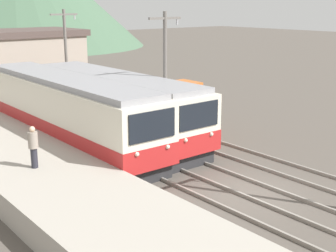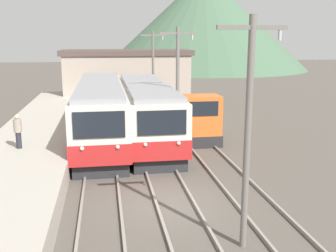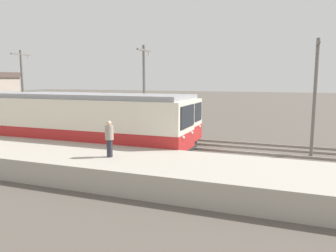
# 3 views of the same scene
# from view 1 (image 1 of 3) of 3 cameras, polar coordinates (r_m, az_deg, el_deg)

# --- Properties ---
(ground_plane) EXTENTS (200.00, 200.00, 0.00)m
(ground_plane) POSITION_cam_1_polar(r_m,az_deg,el_deg) (18.84, 10.19, -8.10)
(ground_plane) COLOR #564F47
(platform_left) EXTENTS (4.50, 54.00, 1.03)m
(platform_left) POSITION_cam_1_polar(r_m,az_deg,el_deg) (14.84, -6.12, -12.31)
(platform_left) COLOR #ADA599
(platform_left) RESTS_ON ground
(track_left) EXTENTS (1.54, 60.00, 0.14)m
(track_left) POSITION_cam_1_polar(r_m,az_deg,el_deg) (17.07, 4.39, -10.14)
(track_left) COLOR gray
(track_left) RESTS_ON ground
(track_center) EXTENTS (1.54, 60.00, 0.14)m
(track_center) POSITION_cam_1_polar(r_m,az_deg,el_deg) (18.96, 10.60, -7.75)
(track_center) COLOR gray
(track_center) RESTS_ON ground
(track_right) EXTENTS (1.54, 60.00, 0.14)m
(track_right) POSITION_cam_1_polar(r_m,az_deg,el_deg) (21.21, 15.90, -5.62)
(track_right) COLOR gray
(track_right) RESTS_ON ground
(commuter_train_left) EXTENTS (2.84, 14.78, 3.66)m
(commuter_train_left) POSITION_cam_1_polar(r_m,az_deg,el_deg) (24.67, -12.29, 1.42)
(commuter_train_left) COLOR #28282B
(commuter_train_left) RESTS_ON ground
(commuter_train_center) EXTENTS (2.84, 13.54, 3.57)m
(commuter_train_center) POSITION_cam_1_polar(r_m,az_deg,el_deg) (25.77, -6.44, 2.14)
(commuter_train_center) COLOR #28282B
(commuter_train_center) RESTS_ON ground
(shunting_locomotive) EXTENTS (2.40, 5.23, 3.00)m
(shunting_locomotive) POSITION_cam_1_polar(r_m,az_deg,el_deg) (27.35, -0.81, 1.99)
(shunting_locomotive) COLOR #28282B
(shunting_locomotive) RESTS_ON ground
(catenary_mast_mid) EXTENTS (2.00, 0.20, 6.86)m
(catenary_mast_mid) POSITION_cam_1_polar(r_m,az_deg,el_deg) (24.27, -0.35, 6.47)
(catenary_mast_mid) COLOR slate
(catenary_mast_mid) RESTS_ON ground
(catenary_mast_far) EXTENTS (2.00, 0.20, 6.86)m
(catenary_mast_far) POSITION_cam_1_polar(r_m,az_deg,el_deg) (33.43, -12.31, 8.41)
(catenary_mast_far) COLOR slate
(catenary_mast_far) RESTS_ON ground
(person_on_platform) EXTENTS (0.38, 0.38, 1.67)m
(person_on_platform) POSITION_cam_1_polar(r_m,az_deg,el_deg) (18.76, -16.10, -2.29)
(person_on_platform) COLOR #282833
(person_on_platform) RESTS_ON platform_left
(station_building) EXTENTS (12.60, 6.30, 5.18)m
(station_building) POSITION_cam_1_polar(r_m,az_deg,el_deg) (39.73, -19.54, 7.20)
(station_building) COLOR #AD9E8E
(station_building) RESTS_ON ground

